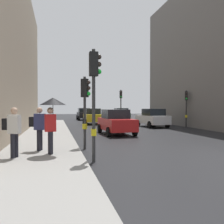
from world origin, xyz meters
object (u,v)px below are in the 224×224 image
Objects in this scene: car_red_sedan at (116,122)px; car_dark_suv at (84,114)px; pedestrian_with_grey_backpack at (39,126)px; traffic_light_near_left at (94,85)px; car_white_compact at (152,118)px; car_green_estate at (121,115)px; car_yellow_taxi at (93,116)px; pedestrian_with_umbrella at (52,110)px; traffic_light_near_right at (85,99)px; traffic_light_far_median at (121,100)px; traffic_light_mid_street at (186,102)px; pedestrian_with_black_backpack at (13,129)px.

car_dark_suv is at bearing 90.14° from car_red_sedan.
pedestrian_with_grey_backpack is at bearing -125.97° from car_red_sedan.
traffic_light_near_left reaches higher than car_white_compact.
car_white_compact is (0.29, -11.07, 0.00)m from car_green_estate.
car_yellow_taxi is at bearing 81.92° from traffic_light_near_left.
car_yellow_taxi is at bearing 133.27° from car_white_compact.
car_red_sedan is at bearing 60.29° from pedestrian_with_umbrella.
car_green_estate is at bearing 73.38° from traffic_light_near_left.
car_red_sedan is 17.23m from car_green_estate.
traffic_light_near_right reaches higher than pedestrian_with_umbrella.
car_dark_suv is 2.39× the size of pedestrian_with_grey_backpack.
traffic_light_far_median is 0.91× the size of car_green_estate.
traffic_light_mid_street is 0.83× the size of car_dark_suv.
car_yellow_taxi is 7.43m from car_green_estate.
pedestrian_with_umbrella is 1.22m from pedestrian_with_grey_backpack.
car_yellow_taxi is at bearing 90.47° from car_red_sedan.
car_white_compact is at bearing -71.20° from car_dark_suv.
car_red_sedan is at bearing 64.03° from traffic_light_near_right.
pedestrian_with_grey_backpack is (-9.84, -12.22, 0.29)m from car_white_compact.
car_red_sedan is 1.01× the size of car_green_estate.
car_green_estate is 2.40× the size of pedestrian_with_grey_backpack.
pedestrian_with_black_backpack is at bearing 167.45° from traffic_light_near_left.
traffic_light_near_left is at bearing -12.55° from pedestrian_with_black_backpack.
car_green_estate is at bearing 71.46° from traffic_light_near_right.
car_yellow_taxi is (-3.04, 0.95, -1.78)m from traffic_light_far_median.
car_red_sedan is (2.86, 8.64, -1.85)m from traffic_light_near_left.
car_red_sedan is at bearing -132.01° from car_white_compact.
car_yellow_taxi is (2.77, 16.75, -1.42)m from traffic_light_near_right.
car_green_estate is 0.99× the size of car_white_compact.
car_green_estate is 25.18m from pedestrian_with_grey_backpack.
traffic_light_mid_street is 9.13m from car_red_sedan.
traffic_light_mid_street reaches higher than traffic_light_near_right.
pedestrian_with_grey_backpack is (-9.54, -23.30, 0.29)m from car_green_estate.
traffic_light_near_left is 0.93× the size of car_green_estate.
traffic_light_near_left reaches higher than traffic_light_mid_street.
car_white_compact is (7.82, 11.38, -1.42)m from traffic_light_near_right.
traffic_light_near_right is at bearing 49.28° from pedestrian_with_umbrella.
pedestrian_with_grey_backpack reaches higher than car_dark_suv.
pedestrian_with_umbrella is at bearing -56.73° from pedestrian_with_grey_backpack.
pedestrian_with_black_backpack is at bearing -128.10° from car_white_compact.
pedestrian_with_black_backpack is 1.00× the size of pedestrian_with_grey_backpack.
traffic_light_near_right is 23.73m from car_green_estate.
traffic_light_mid_street is (4.93, -5.59, -0.24)m from traffic_light_far_median.
traffic_light_far_median is 5.17m from car_white_compact.
car_red_sedan is 8.30m from pedestrian_with_grey_backpack.
pedestrian_with_black_backpack is (-13.53, -12.35, -1.26)m from traffic_light_mid_street.
traffic_light_near_right is 13.88m from car_white_compact.
car_green_estate is at bearing 75.56° from traffic_light_far_median.
pedestrian_with_umbrella is at bearing -119.71° from car_red_sedan.
traffic_light_near_left is 3.26m from pedestrian_with_black_backpack.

